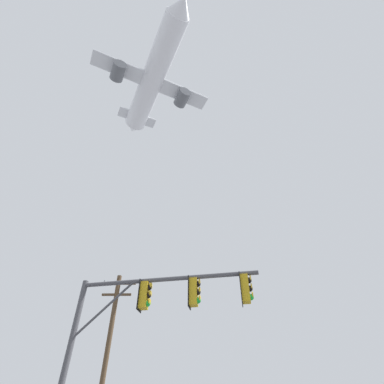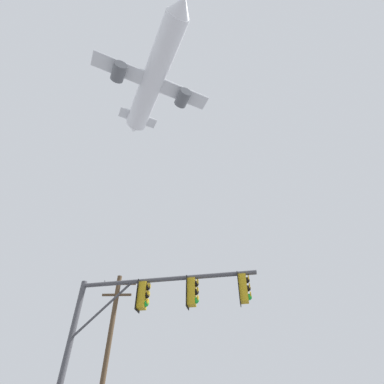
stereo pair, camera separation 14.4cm
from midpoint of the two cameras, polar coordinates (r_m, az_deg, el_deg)
name	(u,v)px [view 1 (the left image)]	position (r m, az deg, el deg)	size (l,w,h in m)	color
signal_pole_near	(150,311)	(10.62, -8.51, -21.82)	(6.30, 1.25, 5.51)	#4C4C51
utility_pole	(108,349)	(18.92, -16.23, -27.09)	(2.20, 0.28, 8.97)	brown
airplane	(153,77)	(56.94, -7.55, 21.20)	(20.36, 26.37, 7.58)	white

